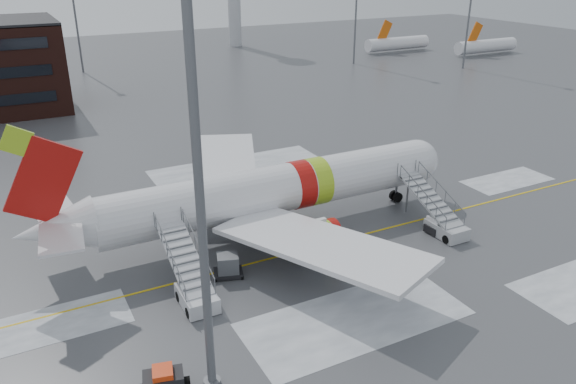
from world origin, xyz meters
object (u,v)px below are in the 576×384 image
light_mast_near (195,134)px  airstair_fwd (441,220)px  airstair_aft (193,285)px  uld_container (228,266)px  baggage_tractor (164,382)px  pushback_tug (439,225)px  airliner (265,192)px

light_mast_near → airstair_fwd: bearing=19.5°
airstair_aft → uld_container: bearing=28.1°
baggage_tractor → airstair_aft: bearing=60.9°
pushback_tug → light_mast_near: 26.90m
airstair_aft → airstair_fwd: bearing=0.0°
airstair_aft → light_mast_near: size_ratio=0.29×
airliner → pushback_tug: size_ratio=13.93×
airliner → light_mast_near: light_mast_near is taller
airstair_fwd → baggage_tractor: (-24.61, -7.20, -0.48)m
airstair_fwd → uld_container: airstair_fwd is taller
airliner → airstair_aft: bearing=-141.8°
airliner → baggage_tractor: bearing=-131.9°
airstair_aft → uld_container: size_ratio=3.32×
airstair_aft → light_mast_near: light_mast_near is taller
baggage_tractor → airstair_fwd: bearing=16.3°
pushback_tug → airstair_aft: bearing=-179.9°
airstair_aft → baggage_tractor: airstair_aft is taller
airliner → light_mast_near: bearing=-124.7°
airstair_fwd → airstair_aft: size_ratio=1.00×
baggage_tractor → light_mast_near: light_mast_near is taller
airliner → uld_container: size_ratio=15.12×
airliner → pushback_tug: 14.13m
baggage_tractor → light_mast_near: (2.33, -0.68, 12.97)m
uld_container → light_mast_near: (-4.75, -9.51, 12.80)m
pushback_tug → airstair_fwd: bearing=-34.2°
pushback_tug → uld_container: uld_container is taller
airstair_aft → light_mast_near: (-1.68, -7.88, 12.49)m
airliner → light_mast_near: size_ratio=1.33×
airstair_fwd → light_mast_near: light_mast_near is taller
airliner → baggage_tractor: 18.66m
uld_container → light_mast_near: light_mast_near is taller
airstair_fwd → uld_container: (-17.53, 1.64, -0.31)m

